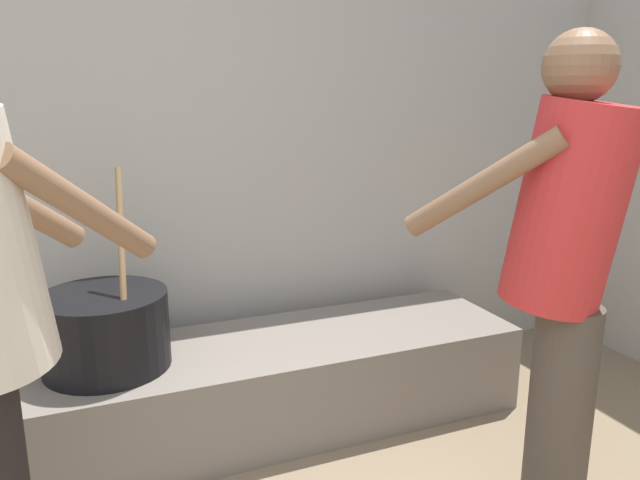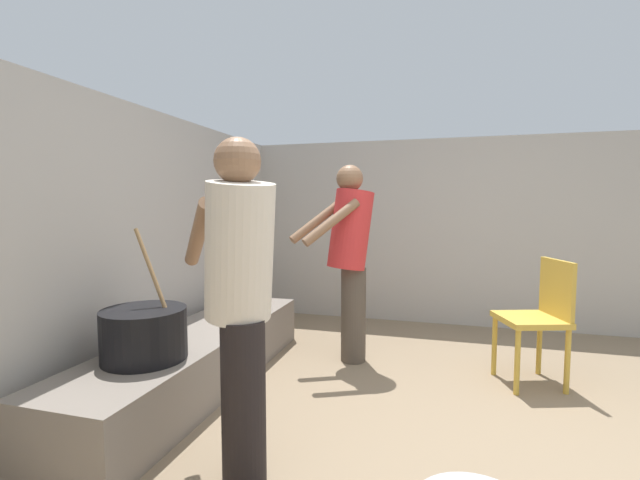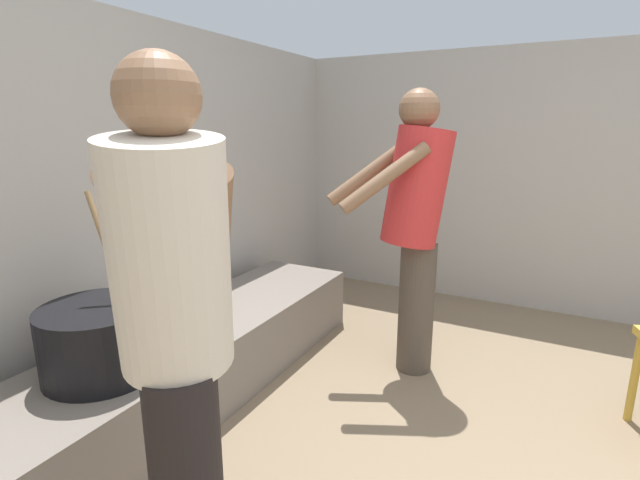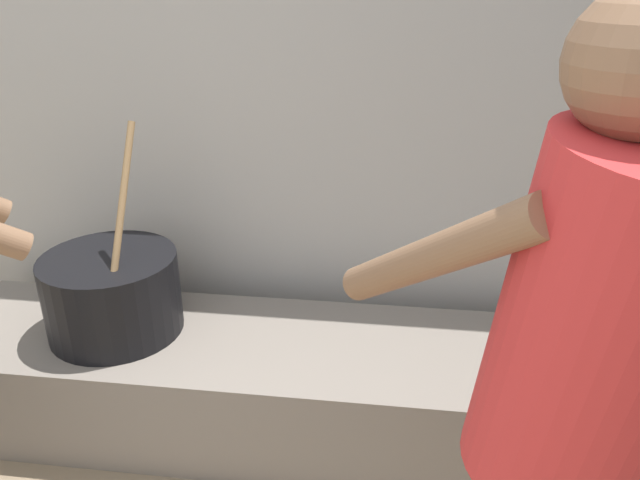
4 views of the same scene
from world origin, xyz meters
The scene contains 4 objects.
block_enclosure_rear centered at (0.00, 2.33, 0.97)m, with size 5.60×0.20×1.95m, color #ADA8A0.
hearth_ledge centered at (0.50, 1.81, 0.19)m, with size 2.36×0.60×0.38m, color slate.
cooking_pot_main centered at (-0.03, 1.82, 0.53)m, with size 0.47×0.47×0.74m.
cook_in_red_shirt centered at (1.25, 0.89, 0.90)m, with size 0.66×0.71×1.57m.
Camera 4 is at (0.93, 0.04, 1.58)m, focal length 34.13 mm.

